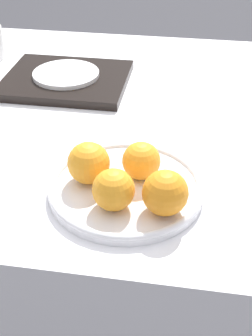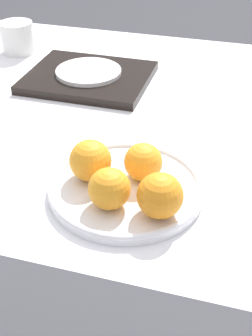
{
  "view_description": "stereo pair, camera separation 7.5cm",
  "coord_description": "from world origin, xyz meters",
  "px_view_note": "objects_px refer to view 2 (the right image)",
  "views": [
    {
      "loc": [
        0.2,
        -0.89,
        1.19
      ],
      "look_at": [
        0.1,
        -0.28,
        0.75
      ],
      "focal_mm": 50.0,
      "sensor_mm": 36.0,
      "label": 1
    },
    {
      "loc": [
        0.27,
        -0.87,
        1.19
      ],
      "look_at": [
        0.1,
        -0.28,
        0.75
      ],
      "focal_mm": 50.0,
      "sensor_mm": 36.0,
      "label": 2
    }
  ],
  "objects_px": {
    "cup_0": "(18,38)",
    "serving_tray": "(89,77)",
    "fruit_platter": "(126,188)",
    "orange_1": "(143,162)",
    "orange_2": "(90,160)",
    "orange_3": "(160,196)",
    "orange_0": "(109,189)",
    "side_plate": "(88,72)"
  },
  "relations": [
    {
      "from": "orange_1",
      "to": "serving_tray",
      "type": "bearing_deg",
      "value": 122.19
    },
    {
      "from": "orange_0",
      "to": "cup_0",
      "type": "height_order",
      "value": "cup_0"
    },
    {
      "from": "serving_tray",
      "to": "orange_1",
      "type": "bearing_deg",
      "value": -57.81
    },
    {
      "from": "orange_2",
      "to": "side_plate",
      "type": "distance_m",
      "value": 0.42
    },
    {
      "from": "orange_1",
      "to": "orange_2",
      "type": "distance_m",
      "value": 0.09
    },
    {
      "from": "orange_0",
      "to": "orange_2",
      "type": "relative_size",
      "value": 0.94
    },
    {
      "from": "orange_3",
      "to": "serving_tray",
      "type": "bearing_deg",
      "value": 121.71
    },
    {
      "from": "orange_3",
      "to": "side_plate",
      "type": "xyz_separation_m",
      "value": [
        -0.28,
        0.45,
        -0.02
      ]
    },
    {
      "from": "serving_tray",
      "to": "side_plate",
      "type": "height_order",
      "value": "side_plate"
    },
    {
      "from": "orange_0",
      "to": "side_plate",
      "type": "height_order",
      "value": "orange_0"
    },
    {
      "from": "fruit_platter",
      "to": "orange_3",
      "type": "height_order",
      "value": "orange_3"
    },
    {
      "from": "cup_0",
      "to": "orange_1",
      "type": "bearing_deg",
      "value": -45.6
    },
    {
      "from": "fruit_platter",
      "to": "orange_0",
      "type": "relative_size",
      "value": 3.92
    },
    {
      "from": "orange_0",
      "to": "serving_tray",
      "type": "relative_size",
      "value": 0.23
    },
    {
      "from": "orange_0",
      "to": "serving_tray",
      "type": "distance_m",
      "value": 0.49
    },
    {
      "from": "orange_1",
      "to": "side_plate",
      "type": "bearing_deg",
      "value": 122.19
    },
    {
      "from": "orange_0",
      "to": "orange_1",
      "type": "xyz_separation_m",
      "value": [
        0.03,
        0.09,
        -0.0
      ]
    },
    {
      "from": "fruit_platter",
      "to": "orange_1",
      "type": "bearing_deg",
      "value": 55.11
    },
    {
      "from": "fruit_platter",
      "to": "cup_0",
      "type": "xyz_separation_m",
      "value": [
        -0.46,
        0.52,
        0.03
      ]
    },
    {
      "from": "orange_1",
      "to": "cup_0",
      "type": "height_order",
      "value": "cup_0"
    },
    {
      "from": "fruit_platter",
      "to": "orange_2",
      "type": "height_order",
      "value": "orange_2"
    },
    {
      "from": "fruit_platter",
      "to": "orange_1",
      "type": "xyz_separation_m",
      "value": [
        0.02,
        0.03,
        0.04
      ]
    },
    {
      "from": "side_plate",
      "to": "fruit_platter",
      "type": "bearing_deg",
      "value": -62.14
    },
    {
      "from": "orange_1",
      "to": "serving_tray",
      "type": "relative_size",
      "value": 0.22
    },
    {
      "from": "orange_2",
      "to": "serving_tray",
      "type": "xyz_separation_m",
      "value": [
        -0.15,
        0.39,
        -0.04
      ]
    },
    {
      "from": "fruit_platter",
      "to": "side_plate",
      "type": "xyz_separation_m",
      "value": [
        -0.21,
        0.39,
        0.01
      ]
    },
    {
      "from": "orange_0",
      "to": "orange_1",
      "type": "height_order",
      "value": "orange_0"
    },
    {
      "from": "cup_0",
      "to": "serving_tray",
      "type": "bearing_deg",
      "value": -26.46
    },
    {
      "from": "orange_2",
      "to": "orange_1",
      "type": "bearing_deg",
      "value": 16.36
    },
    {
      "from": "fruit_platter",
      "to": "serving_tray",
      "type": "xyz_separation_m",
      "value": [
        -0.21,
        0.39,
        -0.0
      ]
    },
    {
      "from": "cup_0",
      "to": "orange_3",
      "type": "bearing_deg",
      "value": -47.41
    },
    {
      "from": "cup_0",
      "to": "orange_2",
      "type": "bearing_deg",
      "value": -52.44
    },
    {
      "from": "side_plate",
      "to": "cup_0",
      "type": "distance_m",
      "value": 0.28
    },
    {
      "from": "orange_0",
      "to": "orange_2",
      "type": "distance_m",
      "value": 0.08
    },
    {
      "from": "fruit_platter",
      "to": "orange_1",
      "type": "distance_m",
      "value": 0.05
    },
    {
      "from": "orange_2",
      "to": "serving_tray",
      "type": "bearing_deg",
      "value": 110.52
    },
    {
      "from": "orange_2",
      "to": "cup_0",
      "type": "xyz_separation_m",
      "value": [
        -0.39,
        0.51,
        -0.01
      ]
    },
    {
      "from": "orange_2",
      "to": "side_plate",
      "type": "relative_size",
      "value": 0.45
    },
    {
      "from": "orange_2",
      "to": "side_plate",
      "type": "xyz_separation_m",
      "value": [
        -0.15,
        0.39,
        -0.02
      ]
    },
    {
      "from": "orange_3",
      "to": "serving_tray",
      "type": "distance_m",
      "value": 0.53
    },
    {
      "from": "orange_0",
      "to": "orange_3",
      "type": "bearing_deg",
      "value": 1.33
    },
    {
      "from": "orange_2",
      "to": "orange_3",
      "type": "height_order",
      "value": "same"
    }
  ]
}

